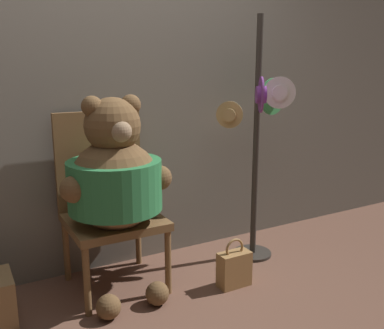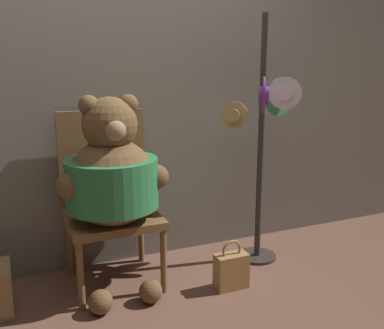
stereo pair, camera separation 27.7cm
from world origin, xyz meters
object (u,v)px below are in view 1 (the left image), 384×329
Objects in this scene: teddy_bear at (115,179)px; handbag_on_ground at (234,268)px; hat_display_rack at (259,138)px; chair at (108,198)px.

teddy_bear is 3.79× the size of handbag_on_ground.
handbag_on_ground is at bearing -142.55° from hat_display_rack.
handbag_on_ground is (0.67, -0.27, -0.61)m from teddy_bear.
chair is 1.12m from hat_display_rack.
hat_display_rack reaches higher than handbag_on_ground.
hat_display_rack is (1.08, 0.04, 0.15)m from teddy_bear.
teddy_bear is (-0.01, -0.19, 0.17)m from chair.
teddy_bear is at bearing -93.53° from chair.
teddy_bear is 0.95m from handbag_on_ground.
chair is at bearing 171.59° from hat_display_rack.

